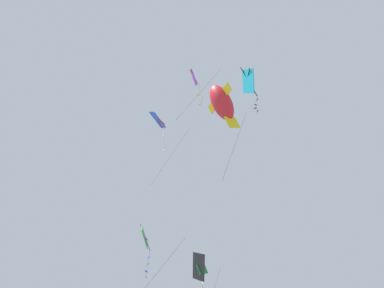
{
  "coord_description": "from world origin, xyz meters",
  "views": [
    {
      "loc": [
        -11.65,
        15.94,
        0.5
      ],
      "look_at": [
        0.62,
        0.81,
        18.3
      ],
      "focal_mm": 40.41,
      "sensor_mm": 36.0,
      "label": 1
    }
  ],
  "objects_px": {
    "kite_fish_near_right": "(222,103)",
    "kite_diamond_low_drifter": "(145,239)",
    "kite_diamond_near_left": "(158,120)",
    "kite_diamond_highest": "(248,81)",
    "kite_delta_far_centre": "(199,268)",
    "kite_diamond_upper_right": "(194,78)"
  },
  "relations": [
    {
      "from": "kite_diamond_highest",
      "to": "kite_diamond_near_left",
      "type": "distance_m",
      "value": 12.12
    },
    {
      "from": "kite_diamond_near_left",
      "to": "kite_diamond_low_drifter",
      "type": "bearing_deg",
      "value": 18.23
    },
    {
      "from": "kite_fish_near_right",
      "to": "kite_diamond_highest",
      "type": "bearing_deg",
      "value": 113.7
    },
    {
      "from": "kite_diamond_highest",
      "to": "kite_delta_far_centre",
      "type": "distance_m",
      "value": 11.67
    },
    {
      "from": "kite_diamond_highest",
      "to": "kite_diamond_upper_right",
      "type": "relative_size",
      "value": 0.51
    },
    {
      "from": "kite_diamond_low_drifter",
      "to": "kite_diamond_near_left",
      "type": "bearing_deg",
      "value": 175.99
    },
    {
      "from": "kite_fish_near_right",
      "to": "kite_diamond_near_left",
      "type": "bearing_deg",
      "value": 171.06
    },
    {
      "from": "kite_fish_near_right",
      "to": "kite_diamond_low_drifter",
      "type": "bearing_deg",
      "value": -174.97
    },
    {
      "from": "kite_diamond_low_drifter",
      "to": "kite_diamond_upper_right",
      "type": "distance_m",
      "value": 13.14
    },
    {
      "from": "kite_fish_near_right",
      "to": "kite_diamond_upper_right",
      "type": "distance_m",
      "value": 10.7
    },
    {
      "from": "kite_diamond_highest",
      "to": "kite_diamond_upper_right",
      "type": "xyz_separation_m",
      "value": [
        4.49,
        -0.6,
        4.38
      ]
    },
    {
      "from": "kite_diamond_highest",
      "to": "kite_fish_near_right",
      "type": "xyz_separation_m",
      "value": [
        -0.11,
        3.09,
        -4.55
      ]
    },
    {
      "from": "kite_diamond_highest",
      "to": "kite_fish_near_right",
      "type": "distance_m",
      "value": 5.5
    },
    {
      "from": "kite_delta_far_centre",
      "to": "kite_diamond_near_left",
      "type": "height_order",
      "value": "kite_diamond_near_left"
    },
    {
      "from": "kite_diamond_highest",
      "to": "kite_diamond_near_left",
      "type": "height_order",
      "value": "kite_diamond_near_left"
    },
    {
      "from": "kite_delta_far_centre",
      "to": "kite_diamond_low_drifter",
      "type": "height_order",
      "value": "kite_delta_far_centre"
    },
    {
      "from": "kite_diamond_low_drifter",
      "to": "kite_diamond_upper_right",
      "type": "xyz_separation_m",
      "value": [
        -1.72,
        -1.79,
        12.9
      ]
    },
    {
      "from": "kite_delta_far_centre",
      "to": "kite_fish_near_right",
      "type": "relative_size",
      "value": 1.56
    },
    {
      "from": "kite_fish_near_right",
      "to": "kite_diamond_upper_right",
      "type": "relative_size",
      "value": 0.88
    },
    {
      "from": "kite_diamond_upper_right",
      "to": "kite_diamond_near_left",
      "type": "bearing_deg",
      "value": -158.12
    },
    {
      "from": "kite_diamond_highest",
      "to": "kite_diamond_low_drifter",
      "type": "distance_m",
      "value": 10.61
    },
    {
      "from": "kite_diamond_highest",
      "to": "kite_fish_near_right",
      "type": "height_order",
      "value": "kite_diamond_highest"
    }
  ]
}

